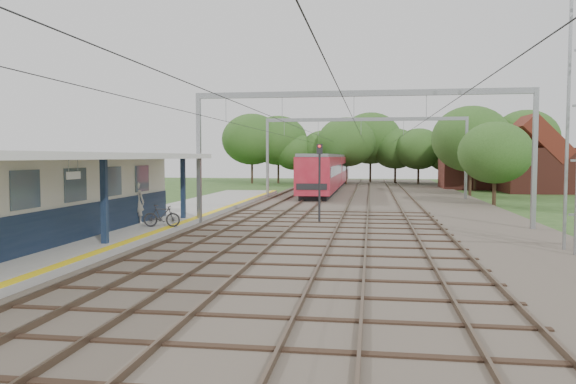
{
  "coord_description": "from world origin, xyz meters",
  "views": [
    {
      "loc": [
        4.1,
        -13.92,
        3.64
      ],
      "look_at": [
        -0.66,
        18.11,
        1.6
      ],
      "focal_mm": 35.0,
      "sensor_mm": 36.0,
      "label": 1
    }
  ],
  "objects_px": {
    "bicycle": "(162,216)",
    "signal_post": "(319,174)",
    "person": "(137,202)",
    "train": "(329,171)"
  },
  "relations": [
    {
      "from": "bicycle",
      "to": "train",
      "type": "relative_size",
      "value": 0.05
    },
    {
      "from": "person",
      "to": "bicycle",
      "type": "xyz_separation_m",
      "value": [
        1.77,
        -1.27,
        -0.51
      ]
    },
    {
      "from": "bicycle",
      "to": "signal_post",
      "type": "height_order",
      "value": "signal_post"
    },
    {
      "from": "person",
      "to": "signal_post",
      "type": "relative_size",
      "value": 0.48
    },
    {
      "from": "bicycle",
      "to": "train",
      "type": "height_order",
      "value": "train"
    },
    {
      "from": "signal_post",
      "to": "train",
      "type": "bearing_deg",
      "value": 79.97
    },
    {
      "from": "train",
      "to": "signal_post",
      "type": "xyz_separation_m",
      "value": [
        1.85,
        -31.43,
        0.6
      ]
    },
    {
      "from": "bicycle",
      "to": "signal_post",
      "type": "distance_m",
      "value": 8.79
    },
    {
      "from": "person",
      "to": "signal_post",
      "type": "bearing_deg",
      "value": -155.68
    },
    {
      "from": "train",
      "to": "signal_post",
      "type": "distance_m",
      "value": 31.49
    }
  ]
}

